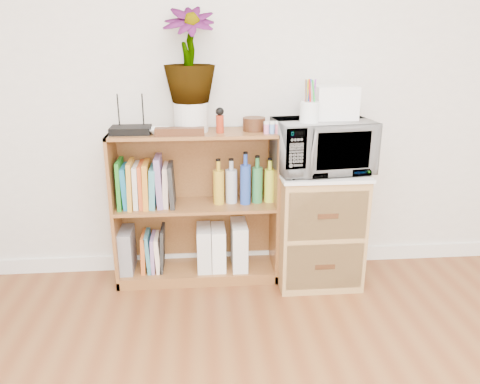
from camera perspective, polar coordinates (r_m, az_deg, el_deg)
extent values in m
cube|color=white|center=(3.22, 1.19, -7.99)|extent=(4.00, 0.02, 0.10)
cube|color=brown|center=(2.91, -5.34, -1.92)|extent=(1.00, 0.30, 0.95)
cube|color=#9E7542|center=(2.97, 9.38, -4.24)|extent=(0.50, 0.45, 0.70)
imported|color=white|center=(2.80, 9.98, 5.58)|extent=(0.59, 0.44, 0.30)
cylinder|color=white|center=(2.67, 8.45, 9.64)|extent=(0.11, 0.11, 0.12)
cube|color=white|center=(2.83, 11.47, 10.67)|extent=(0.24, 0.20, 0.19)
cube|color=black|center=(2.79, -13.17, 7.37)|extent=(0.23, 0.16, 0.04)
imported|color=white|center=(2.76, -9.85, 7.37)|extent=(0.13, 0.13, 0.03)
cylinder|color=silver|center=(2.79, -5.99, 9.09)|extent=(0.20, 0.20, 0.17)
imported|color=#357F32|center=(2.75, -6.24, 16.24)|extent=(0.29, 0.29, 0.52)
cube|color=#381B0F|center=(2.68, -7.36, 7.31)|extent=(0.28, 0.07, 0.04)
cylinder|color=#9A2813|center=(2.73, -2.46, 8.27)|extent=(0.04, 0.04, 0.10)
cylinder|color=#371F0F|center=(2.80, 1.72, 8.27)|extent=(0.13, 0.13, 0.08)
cube|color=pink|center=(2.72, 3.93, 7.69)|extent=(0.11, 0.04, 0.06)
cube|color=gray|center=(3.05, -13.58, -6.86)|extent=(0.08, 0.22, 0.27)
cube|color=silver|center=(3.00, -4.39, -6.75)|extent=(0.09, 0.22, 0.28)
cube|color=white|center=(3.00, -2.65, -6.74)|extent=(0.09, 0.22, 0.27)
cube|color=silver|center=(3.01, -0.11, -6.43)|extent=(0.09, 0.24, 0.30)
cube|color=#217C21|center=(2.90, -14.35, 1.03)|extent=(0.03, 0.20, 0.29)
cube|color=#196C9B|center=(2.90, -13.71, 0.69)|extent=(0.04, 0.20, 0.25)
cube|color=gold|center=(2.89, -13.10, 1.03)|extent=(0.03, 0.20, 0.29)
cube|color=silver|center=(2.89, -12.48, 0.79)|extent=(0.03, 0.20, 0.26)
cube|color=#C64E21|center=(2.88, -11.89, 0.87)|extent=(0.03, 0.20, 0.27)
cube|color=orange|center=(2.88, -11.28, 0.99)|extent=(0.04, 0.20, 0.28)
cube|color=teal|center=(2.88, -10.53, 0.70)|extent=(0.05, 0.20, 0.24)
cube|color=slate|center=(2.86, -9.79, 1.32)|extent=(0.04, 0.20, 0.31)
cube|color=beige|center=(2.87, -8.99, 0.79)|extent=(0.04, 0.20, 0.25)
cube|color=#242424|center=(2.86, -8.32, 0.91)|extent=(0.04, 0.20, 0.26)
cylinder|color=gold|center=(2.86, -2.63, 1.19)|extent=(0.07, 0.07, 0.27)
cylinder|color=#AAB3C1|center=(2.86, -1.05, 1.20)|extent=(0.07, 0.07, 0.27)
cylinder|color=#2547AE|center=(2.86, 0.63, 1.69)|extent=(0.06, 0.06, 0.32)
cylinder|color=#2F8244|center=(2.87, 2.12, 1.44)|extent=(0.07, 0.07, 0.29)
cylinder|color=#CDDD34|center=(2.89, 3.66, 1.29)|extent=(0.07, 0.07, 0.27)
cylinder|color=silver|center=(2.90, 5.18, 1.27)|extent=(0.07, 0.07, 0.26)
cube|color=#C15A22|center=(3.04, -11.59, -7.11)|extent=(0.03, 0.19, 0.24)
cube|color=teal|center=(3.04, -11.03, -7.07)|extent=(0.04, 0.19, 0.25)
cube|color=#9570A8|center=(3.04, -10.50, -7.21)|extent=(0.03, 0.19, 0.23)
cube|color=#FADAC2|center=(3.04, -9.94, -7.22)|extent=(0.04, 0.19, 0.23)
cube|color=black|center=(3.02, -9.43, -6.75)|extent=(0.04, 0.19, 0.28)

